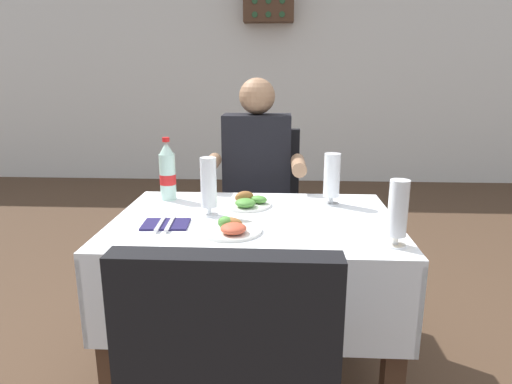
{
  "coord_description": "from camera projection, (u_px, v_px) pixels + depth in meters",
  "views": [
    {
      "loc": [
        0.16,
        -1.56,
        1.27
      ],
      "look_at": [
        0.06,
        0.19,
        0.81
      ],
      "focal_mm": 31.23,
      "sensor_mm": 36.0,
      "label": 1
    }
  ],
  "objects": [
    {
      "name": "beer_glass_right",
      "position": [
        332.0,
        178.0,
        1.9
      ],
      "size": [
        0.07,
        0.07,
        0.22
      ],
      "color": "white",
      "rests_on": "main_dining_table"
    },
    {
      "name": "main_dining_table",
      "position": [
        255.0,
        260.0,
        1.78
      ],
      "size": [
        1.09,
        0.77,
        0.73
      ],
      "color": "white",
      "rests_on": "ground"
    },
    {
      "name": "napkin_cutlery_set",
      "position": [
        166.0,
        224.0,
        1.66
      ],
      "size": [
        0.18,
        0.19,
        0.01
      ],
      "color": "#231E4C",
      "rests_on": "main_dining_table"
    },
    {
      "name": "seated_diner_far",
      "position": [
        256.0,
        183.0,
        2.39
      ],
      "size": [
        0.5,
        0.46,
        1.26
      ],
      "color": "#282D42",
      "rests_on": "ground"
    },
    {
      "name": "wall_bottle_rack",
      "position": [
        269.0,
        2.0,
        4.94
      ],
      "size": [
        0.56,
        0.21,
        0.42
      ],
      "color": "#472D1E"
    },
    {
      "name": "plate_far_diner",
      "position": [
        247.0,
        202.0,
        1.89
      ],
      "size": [
        0.22,
        0.23,
        0.06
      ],
      "color": "white",
      "rests_on": "main_dining_table"
    },
    {
      "name": "chair_far_diner_seat",
      "position": [
        262.0,
        205.0,
        2.53
      ],
      "size": [
        0.44,
        0.5,
        0.97
      ],
      "color": "black",
      "rests_on": "ground"
    },
    {
      "name": "back_wall",
      "position": [
        268.0,
        53.0,
        5.24
      ],
      "size": [
        11.0,
        0.12,
        3.05
      ],
      "primitive_type": "cube",
      "color": "silver",
      "rests_on": "ground"
    },
    {
      "name": "beer_glass_left",
      "position": [
        209.0,
        187.0,
        1.75
      ],
      "size": [
        0.07,
        0.07,
        0.23
      ],
      "color": "white",
      "rests_on": "main_dining_table"
    },
    {
      "name": "beer_glass_middle",
      "position": [
        398.0,
        214.0,
        1.43
      ],
      "size": [
        0.07,
        0.07,
        0.22
      ],
      "color": "white",
      "rests_on": "main_dining_table"
    },
    {
      "name": "cola_bottle_primary",
      "position": [
        168.0,
        173.0,
        1.97
      ],
      "size": [
        0.07,
        0.07,
        0.28
      ],
      "color": "silver",
      "rests_on": "main_dining_table"
    },
    {
      "name": "plate_near_camera",
      "position": [
        230.0,
        228.0,
        1.57
      ],
      "size": [
        0.23,
        0.23,
        0.06
      ],
      "color": "white",
      "rests_on": "main_dining_table"
    }
  ]
}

